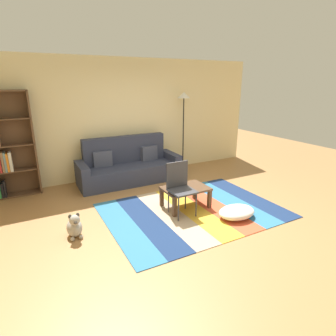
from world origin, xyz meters
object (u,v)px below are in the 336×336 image
(couch, at_px, (129,167))
(pouf, at_px, (237,212))
(standing_lamp, at_px, (184,106))
(folding_chair, at_px, (180,184))
(tv_remote, at_px, (185,187))
(dog, at_px, (74,226))
(bookshelf, at_px, (3,148))
(coffee_table, at_px, (186,191))

(couch, distance_m, pouf, 2.72)
(standing_lamp, xyz_separation_m, folding_chair, (-1.36, -2.16, -1.08))
(tv_remote, relative_size, folding_chair, 0.17)
(dog, xyz_separation_m, tv_remote, (1.94, 0.10, 0.23))
(tv_remote, bearing_deg, folding_chair, -176.53)
(couch, xyz_separation_m, dog, (-1.54, -1.87, -0.18))
(bookshelf, distance_m, tv_remote, 3.51)
(bookshelf, distance_m, coffee_table, 3.53)
(bookshelf, bearing_deg, pouf, -40.31)
(pouf, xyz_separation_m, dog, (-2.48, 0.67, 0.06))
(pouf, relative_size, folding_chair, 0.72)
(folding_chair, bearing_deg, dog, -146.93)
(couch, bearing_deg, dog, -129.46)
(couch, bearing_deg, tv_remote, -77.13)
(dog, bearing_deg, couch, 50.54)
(coffee_table, distance_m, tv_remote, 0.07)
(standing_lamp, bearing_deg, couch, -172.00)
(dog, relative_size, folding_chair, 0.44)
(pouf, bearing_deg, coffee_table, 125.59)
(pouf, height_order, standing_lamp, standing_lamp)
(bookshelf, relative_size, pouf, 3.14)
(dog, distance_m, folding_chair, 1.77)
(standing_lamp, bearing_deg, tv_remote, -120.20)
(coffee_table, height_order, tv_remote, tv_remote)
(dog, relative_size, tv_remote, 2.65)
(couch, xyz_separation_m, standing_lamp, (1.56, 0.22, 1.28))
(folding_chair, bearing_deg, tv_remote, 75.29)
(coffee_table, xyz_separation_m, tv_remote, (-0.00, 0.02, 0.07))
(coffee_table, bearing_deg, standing_lamp, 60.15)
(dog, xyz_separation_m, folding_chair, (1.73, -0.07, 0.37))
(pouf, relative_size, dog, 1.63)
(bookshelf, bearing_deg, couch, -6.79)
(bookshelf, bearing_deg, folding_chair, -40.75)
(bookshelf, xyz_separation_m, standing_lamp, (3.94, -0.06, 0.63))
(bookshelf, relative_size, standing_lamp, 1.05)
(couch, distance_m, coffee_table, 1.83)
(folding_chair, bearing_deg, standing_lamp, 93.18)
(pouf, height_order, tv_remote, tv_remote)
(pouf, distance_m, tv_remote, 0.99)
(couch, height_order, standing_lamp, standing_lamp)
(bookshelf, distance_m, dog, 2.45)
(pouf, xyz_separation_m, standing_lamp, (0.61, 2.76, 1.51))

